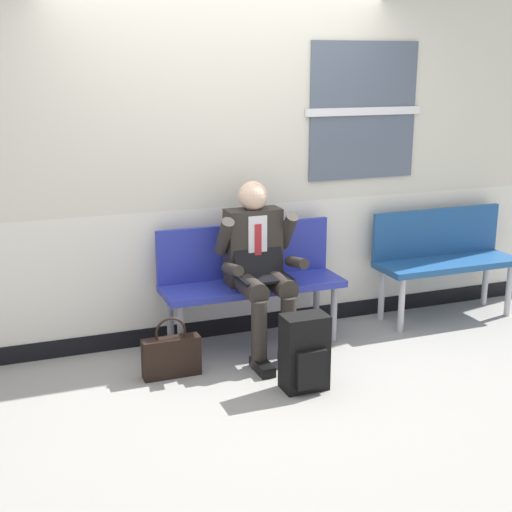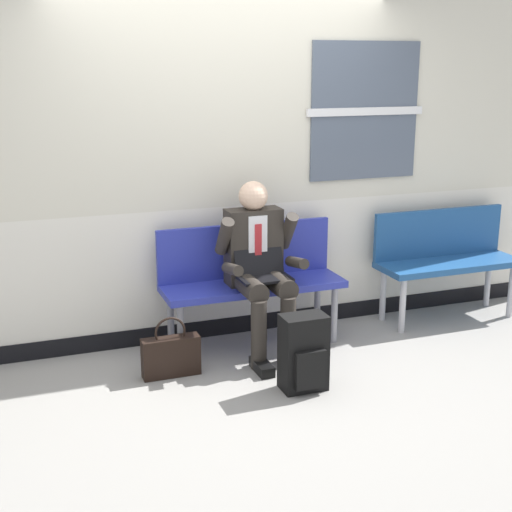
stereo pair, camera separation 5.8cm
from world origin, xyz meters
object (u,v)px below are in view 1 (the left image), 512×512
object	(u,v)px
backpack	(305,353)
handbag	(171,356)
bench_with_person	(250,274)
person_seated	(259,264)
bench_empty	(443,254)

from	to	relation	value
backpack	handbag	xyz separation A→B (m)	(-0.75, 0.50, -0.10)
bench_with_person	person_seated	bearing A→B (deg)	-90.00
bench_empty	backpack	world-z (taller)	bench_empty
bench_empty	backpack	size ratio (longest dim) A/B	2.38
bench_empty	handbag	bearing A→B (deg)	-171.04
bench_empty	backpack	xyz separation A→B (m)	(-1.65, -0.88, -0.29)
person_seated	handbag	bearing A→B (deg)	-165.46
handbag	person_seated	bearing A→B (deg)	14.54
person_seated	handbag	xyz separation A→B (m)	(-0.70, -0.18, -0.52)
bench_with_person	backpack	size ratio (longest dim) A/B	2.68
person_seated	backpack	bearing A→B (deg)	-85.73
person_seated	bench_with_person	bearing A→B (deg)	90.00
bench_with_person	bench_empty	bearing A→B (deg)	-0.05
bench_with_person	bench_empty	size ratio (longest dim) A/B	1.12
backpack	person_seated	bearing A→B (deg)	94.27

